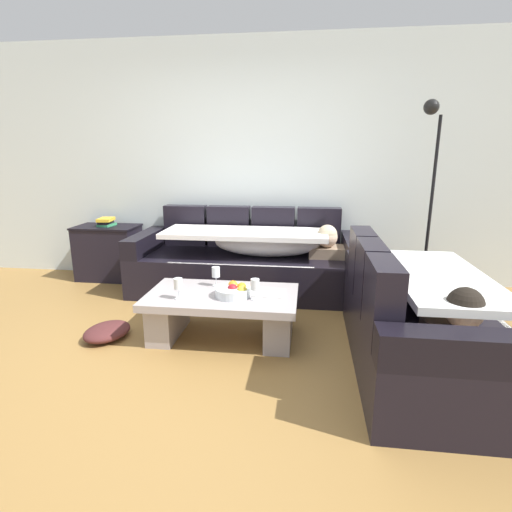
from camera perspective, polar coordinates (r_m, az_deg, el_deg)
ground_plane at (r=3.02m, az=-9.21°, el=-14.91°), size 14.00×14.00×0.00m
back_wall at (r=4.73m, az=-2.36°, el=13.01°), size 9.00×0.10×2.70m
couch_along_wall at (r=4.33m, az=-0.85°, el=-0.80°), size 2.42×0.92×0.88m
couch_near_window at (r=3.04m, az=22.37°, el=-8.64°), size 0.92×1.78×0.88m
coffee_table at (r=3.27m, az=-4.82°, el=-7.69°), size 1.20×0.68×0.38m
fruit_bowl at (r=3.15m, az=-3.16°, el=-4.99°), size 0.28×0.28×0.10m
wine_glass_near_left at (r=3.11m, az=-11.03°, el=-4.04°), size 0.07×0.07×0.17m
wine_glass_near_right at (r=3.04m, az=-0.14°, el=-4.21°), size 0.07×0.07×0.17m
wine_glass_far_back at (r=3.37m, az=-5.74°, el=-2.41°), size 0.07×0.07×0.17m
open_magazine at (r=3.22m, az=1.60°, el=-5.25°), size 0.29×0.22×0.01m
side_cabinet at (r=5.08m, az=-20.27°, el=0.49°), size 0.72×0.44×0.64m
book_stack_on_cabinet at (r=5.01m, az=-20.60°, el=4.59°), size 0.17×0.23×0.10m
floor_lamp at (r=4.29m, az=23.36°, el=8.58°), size 0.33×0.31×1.95m
crumpled_garment at (r=3.53m, az=-20.47°, el=-10.06°), size 0.44×0.49×0.12m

